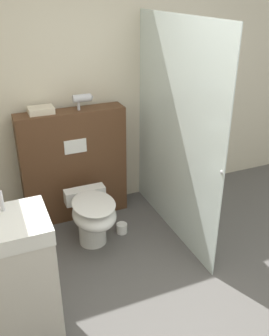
# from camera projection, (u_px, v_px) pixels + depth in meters

# --- Properties ---
(ground_plane) EXTENTS (12.00, 12.00, 0.00)m
(ground_plane) POSITION_uv_depth(u_px,v_px,m) (190.00, 330.00, 2.72)
(ground_plane) COLOR #565451
(wall_back) EXTENTS (8.00, 0.06, 2.50)m
(wall_back) POSITION_uv_depth(u_px,v_px,m) (97.00, 94.00, 3.84)
(wall_back) COLOR beige
(wall_back) RESTS_ON ground_plane
(partition_panel) EXTENTS (1.07, 0.24, 1.17)m
(partition_panel) POSITION_uv_depth(u_px,v_px,m) (74.00, 165.00, 3.85)
(partition_panel) COLOR #51331E
(partition_panel) RESTS_ON ground_plane
(shower_glass) EXTENTS (0.04, 1.57, 2.05)m
(shower_glass) POSITION_uv_depth(u_px,v_px,m) (175.00, 134.00, 3.43)
(shower_glass) COLOR silver
(shower_glass) RESTS_ON ground_plane
(toilet) EXTENTS (0.40, 0.61, 0.50)m
(toilet) POSITION_uv_depth(u_px,v_px,m) (93.00, 216.00, 3.49)
(toilet) COLOR white
(toilet) RESTS_ON ground_plane
(sink_vanity) EXTENTS (0.51, 0.44, 1.12)m
(sink_vanity) POSITION_uv_depth(u_px,v_px,m) (17.00, 282.00, 2.47)
(sink_vanity) COLOR beige
(sink_vanity) RESTS_ON ground_plane
(hair_drier) EXTENTS (0.21, 0.08, 0.15)m
(hair_drier) POSITION_uv_depth(u_px,v_px,m) (83.00, 98.00, 3.58)
(hair_drier) COLOR #B7B7BC
(hair_drier) RESTS_ON partition_panel
(folded_towel) EXTENTS (0.24, 0.17, 0.06)m
(folded_towel) POSITION_uv_depth(u_px,v_px,m) (41.00, 110.00, 3.51)
(folded_towel) COLOR beige
(folded_towel) RESTS_ON partition_panel
(spare_toilet_roll) EXTENTS (0.11, 0.11, 0.10)m
(spare_toilet_roll) POSITION_uv_depth(u_px,v_px,m) (122.00, 228.00, 3.77)
(spare_toilet_roll) COLOR white
(spare_toilet_roll) RESTS_ON ground_plane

